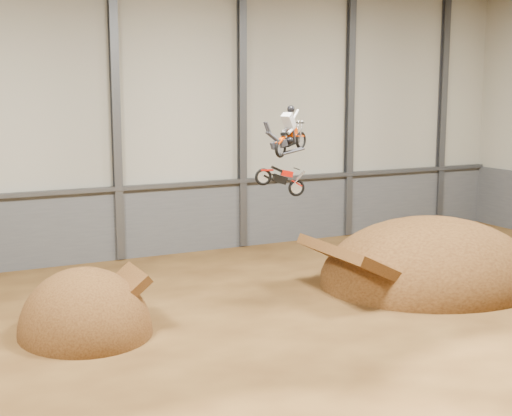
{
  "coord_description": "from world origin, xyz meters",
  "views": [
    {
      "loc": [
        -12.64,
        -18.77,
        8.32
      ],
      "look_at": [
        -1.25,
        4.0,
        4.05
      ],
      "focal_mm": 50.0,
      "sensor_mm": 36.0,
      "label": 1
    }
  ],
  "objects_px": {
    "landing_ramp": "(429,282)",
    "takeoff_ramp": "(86,333)",
    "fmx_rider_b": "(277,160)",
    "fmx_rider_a": "(292,127)"
  },
  "relations": [
    {
      "from": "landing_ramp",
      "to": "takeoff_ramp",
      "type": "bearing_deg",
      "value": 179.24
    },
    {
      "from": "fmx_rider_b",
      "to": "fmx_rider_a",
      "type": "bearing_deg",
      "value": 29.21
    },
    {
      "from": "takeoff_ramp",
      "to": "fmx_rider_b",
      "type": "relative_size",
      "value": 2.01
    },
    {
      "from": "takeoff_ramp",
      "to": "fmx_rider_b",
      "type": "bearing_deg",
      "value": -7.9
    },
    {
      "from": "takeoff_ramp",
      "to": "fmx_rider_a",
      "type": "height_order",
      "value": "fmx_rider_a"
    },
    {
      "from": "takeoff_ramp",
      "to": "landing_ramp",
      "type": "height_order",
      "value": "landing_ramp"
    },
    {
      "from": "fmx_rider_a",
      "to": "fmx_rider_b",
      "type": "relative_size",
      "value": 0.8
    },
    {
      "from": "landing_ramp",
      "to": "fmx_rider_a",
      "type": "bearing_deg",
      "value": -175.75
    },
    {
      "from": "fmx_rider_a",
      "to": "takeoff_ramp",
      "type": "bearing_deg",
      "value": 145.32
    },
    {
      "from": "landing_ramp",
      "to": "fmx_rider_b",
      "type": "height_order",
      "value": "fmx_rider_b"
    }
  ]
}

